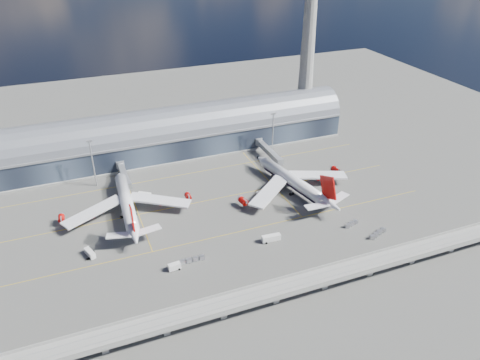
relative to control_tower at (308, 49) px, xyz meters
name	(u,v)px	position (x,y,z in m)	size (l,w,h in m)	color
ground	(224,221)	(-85.00, -83.00, -51.64)	(500.00, 500.00, 0.00)	#474744
taxi_lines	(208,198)	(-85.00, -60.89, -51.63)	(200.00, 80.12, 0.01)	gold
terminal	(178,134)	(-85.00, -5.01, -40.30)	(200.00, 30.00, 28.00)	#1B212D
control_tower	(308,49)	(0.00, 0.00, 0.00)	(19.00, 19.00, 103.00)	gray
guideway	(276,291)	(-85.00, -138.00, -46.34)	(220.00, 8.50, 7.20)	gray
floodlight_mast_left	(93,162)	(-135.00, -28.00, -38.00)	(3.00, 0.70, 25.70)	gray
floodlight_mast_right	(273,133)	(-35.00, -28.00, -38.00)	(3.00, 0.70, 25.70)	gray
airliner_left	(127,205)	(-124.52, -61.64, -46.03)	(61.24, 64.33, 19.61)	white
airliner_right	(294,182)	(-42.83, -70.73, -46.28)	(61.94, 64.82, 20.67)	white
jet_bridge_left	(124,174)	(-120.92, -29.88, -46.46)	(4.40, 28.00, 7.25)	gray
jet_bridge_right	(268,150)	(-39.65, -31.82, -46.46)	(4.40, 32.00, 7.25)	gray
service_truck_0	(90,253)	(-144.28, -86.39, -50.24)	(4.25, 6.88, 2.71)	silver
service_truck_1	(174,267)	(-114.28, -107.31, -50.22)	(5.03, 2.78, 2.81)	silver
service_truck_2	(271,238)	(-71.08, -104.41, -50.09)	(8.33, 2.92, 2.98)	silver
service_truck_3	(327,195)	(-30.51, -82.38, -50.05)	(4.18, 6.86, 3.11)	silver
service_truck_4	(260,195)	(-60.91, -69.49, -50.37)	(2.36, 4.43, 2.51)	silver
service_truck_5	(144,196)	(-114.46, -49.88, -50.03)	(6.78, 5.70, 3.14)	silver
cargo_train_0	(192,260)	(-106.43, -105.25, -50.72)	(10.60, 1.77, 1.76)	gray
cargo_train_1	(378,233)	(-26.05, -117.69, -50.72)	(10.39, 5.32, 1.75)	gray
cargo_train_2	(351,224)	(-32.60, -107.15, -50.75)	(7.71, 3.83, 1.70)	gray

